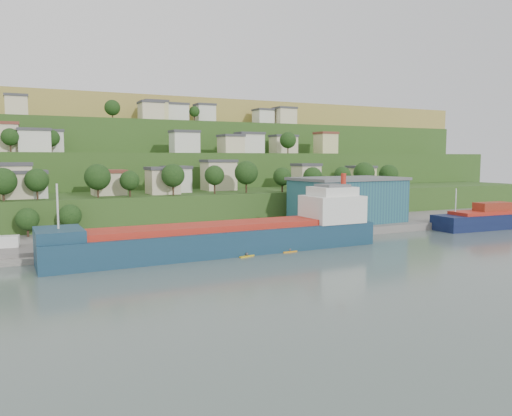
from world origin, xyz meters
TOP-DOWN VIEW (x-y plane):
  - ground at (0.00, 0.00)m, footprint 500.00×500.00m
  - quay at (20.00, 28.00)m, footprint 220.00×26.00m
  - hillside at (0.01, 168.68)m, footprint 360.00×210.37m
  - cargo_ship_near at (-7.76, 8.19)m, footprint 73.15×13.35m
  - warehouse at (36.34, 27.38)m, footprint 32.18×20.99m
  - caravan at (-52.44, 23.91)m, footprint 6.95×3.49m
  - dinghy at (-45.43, 21.70)m, footprint 3.89×1.50m
  - kayak_orange at (3.56, 2.86)m, footprint 3.44×0.76m
  - kayak_yellow at (-6.88, 2.33)m, footprint 3.64×1.67m

SIDE VIEW (x-z plane):
  - ground at x=0.00m, z-range 0.00..0.00m
  - quay at x=20.00m, z-range -2.00..2.00m
  - hillside at x=0.01m, z-range -47.91..48.09m
  - kayak_orange at x=3.56m, z-range -0.18..0.68m
  - kayak_yellow at x=-6.88m, z-range -0.19..0.72m
  - dinghy at x=-45.43m, z-range 1.20..1.97m
  - caravan at x=-52.44m, z-range 1.20..4.32m
  - cargo_ship_near at x=-7.76m, z-range -6.38..12.36m
  - warehouse at x=36.34m, z-range 2.03..14.83m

